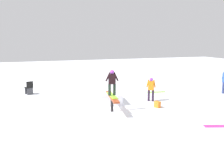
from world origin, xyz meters
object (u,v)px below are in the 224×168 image
loose_snowboard_lime (156,92)px  folding_chair (29,88)px  loose_snowboard_magenta (222,126)px  main_rider_on_rail (112,83)px  backpack_on_snow (157,104)px  bystander_orange (151,88)px  rail_feature (112,98)px

loose_snowboard_lime → folding_chair: (-2.14, -8.22, 0.40)m
loose_snowboard_magenta → folding_chair: bearing=-31.9°
main_rider_on_rail → loose_snowboard_magenta: 5.29m
loose_snowboard_lime → backpack_on_snow: size_ratio=3.87×
bystander_orange → loose_snowboard_lime: bearing=-88.7°
rail_feature → loose_snowboard_magenta: (3.56, 3.65, -0.67)m
rail_feature → folding_chair: bearing=-135.4°
loose_snowboard_magenta → folding_chair: 11.75m
rail_feature → bystander_orange: 3.10m
folding_chair → backpack_on_snow: bearing=117.4°
rail_feature → main_rider_on_rail: size_ratio=1.76×
bystander_orange → loose_snowboard_magenta: bearing=137.0°
main_rider_on_rail → loose_snowboard_lime: 5.64m
bystander_orange → backpack_on_snow: size_ratio=4.08×
loose_snowboard_lime → backpack_on_snow: bearing=-108.8°
folding_chair → backpack_on_snow: 8.49m
loose_snowboard_magenta → backpack_on_snow: bearing=-53.7°
main_rider_on_rail → folding_chair: main_rider_on_rail is taller
loose_snowboard_magenta → folding_chair: (-9.01, -7.54, 0.40)m
folding_chair → bystander_orange: bearing=126.3°
main_rider_on_rail → bystander_orange: 3.17m
main_rider_on_rail → backpack_on_snow: bearing=92.8°
main_rider_on_rail → loose_snowboard_lime: (-3.31, 4.33, -1.43)m
loose_snowboard_lime → loose_snowboard_magenta: (6.87, -0.69, 0.00)m
backpack_on_snow → loose_snowboard_lime: bearing=130.5°
bystander_orange → main_rider_on_rail: bearing=61.1°
rail_feature → main_rider_on_rail: (0.00, 0.00, 0.76)m
rail_feature → folding_chair: size_ratio=2.88×
main_rider_on_rail → bystander_orange: bearing=119.1°
main_rider_on_rail → loose_snowboard_lime: bearing=132.7°
folding_chair → loose_snowboard_magenta: bearing=108.3°
loose_snowboard_lime → rail_feature: bearing=-133.4°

